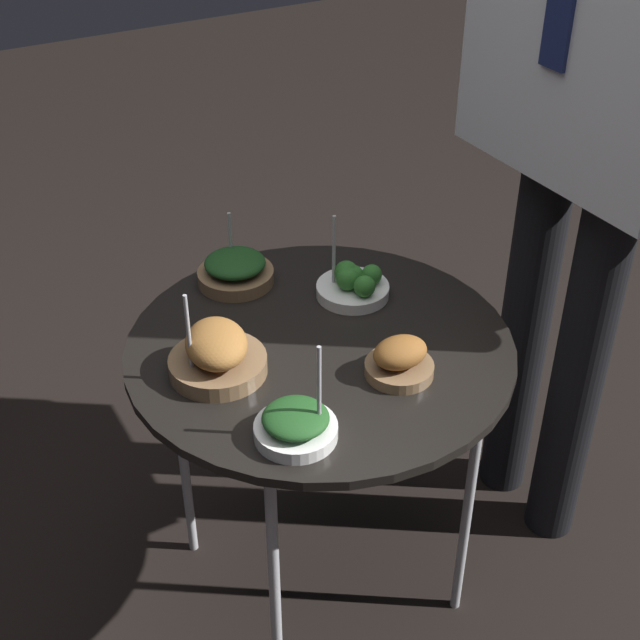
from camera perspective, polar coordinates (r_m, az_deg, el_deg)
The scene contains 8 objects.
ground_plane at distance 2.03m, azimuth 0.00°, elevation -16.00°, with size 8.00×8.00×0.00m, color black.
serving_cart at distance 1.62m, azimuth 0.00°, elevation -2.64°, with size 0.70×0.70×0.63m.
bowl_broccoli_back_right at distance 1.71m, azimuth 2.17°, elevation 2.30°, with size 0.14×0.14×0.17m.
bowl_roast_back_left at distance 1.51m, azimuth 5.12°, elevation -2.56°, with size 0.12×0.12×0.07m.
bowl_spinach_front_right at distance 1.39m, azimuth -1.55°, elevation -6.71°, with size 0.13×0.13×0.18m.
bowl_roast_mid_right at distance 1.51m, azimuth -6.60°, elevation -2.20°, with size 0.17×0.17×0.17m.
bowl_spinach_front_left at distance 1.76m, azimuth -5.44°, elevation 3.20°, with size 0.15×0.15×0.13m.
waiter_figure at distance 1.66m, azimuth 17.99°, elevation 16.88°, with size 0.65×0.24×1.75m.
Camera 1 is at (1.12, -0.64, 1.57)m, focal length 50.00 mm.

